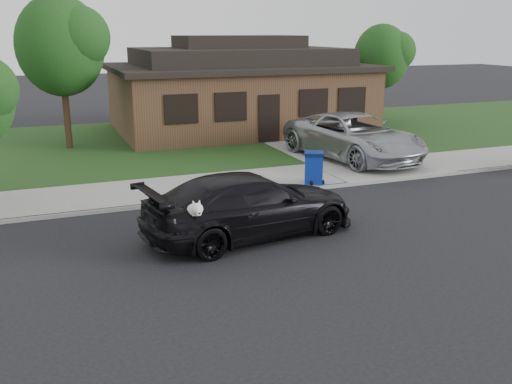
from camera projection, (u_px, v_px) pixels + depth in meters
name	position (u px, v px, depth m)	size (l,w,h in m)	color
ground	(288.00, 234.00, 14.58)	(120.00, 120.00, 0.00)	black
sidewalk	(226.00, 184.00, 19.05)	(60.00, 3.00, 0.12)	gray
curb	(242.00, 196.00, 17.70)	(60.00, 0.12, 0.12)	gray
lawn	(172.00, 142.00, 26.23)	(60.00, 13.00, 0.13)	#193814
driveway	(318.00, 145.00, 25.62)	(4.50, 13.00, 0.14)	gray
sedan	(250.00, 205.00, 14.24)	(5.81, 3.13, 1.60)	black
minivan	(354.00, 136.00, 22.29)	(2.91, 6.31, 1.75)	#A1A3A8
recycling_bin	(314.00, 167.00, 18.85)	(0.84, 0.84, 1.05)	#0E2D9D
house	(239.00, 90.00, 28.84)	(12.60, 8.60, 4.65)	#422B1C
tree_0	(65.00, 44.00, 23.41)	(3.78, 3.60, 6.34)	#332114
tree_1	(385.00, 56.00, 30.69)	(3.15, 3.00, 5.25)	#332114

